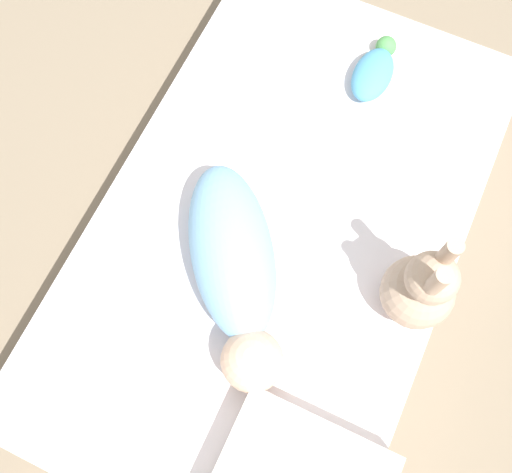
% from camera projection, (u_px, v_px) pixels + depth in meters
% --- Properties ---
extents(ground_plane, '(12.00, 12.00, 0.00)m').
position_uv_depth(ground_plane, '(276.00, 252.00, 1.54)').
color(ground_plane, '#7A6B56').
extents(bed_mattress, '(1.34, 0.79, 0.19)m').
position_uv_depth(bed_mattress, '(277.00, 240.00, 1.45)').
color(bed_mattress, white).
rests_on(bed_mattress, ground_plane).
extents(swaddled_baby, '(0.46, 0.39, 0.16)m').
position_uv_depth(swaddled_baby, '(235.00, 267.00, 1.25)').
color(swaddled_baby, '#7FB7E5').
rests_on(swaddled_baby, bed_mattress).
extents(bunny_plush, '(0.15, 0.15, 0.30)m').
position_uv_depth(bunny_plush, '(421.00, 288.00, 1.20)').
color(bunny_plush, tan).
rests_on(bunny_plush, bed_mattress).
extents(turtle_plush, '(0.20, 0.09, 0.06)m').
position_uv_depth(turtle_plush, '(374.00, 71.00, 1.46)').
color(turtle_plush, '#4C99C6').
rests_on(turtle_plush, bed_mattress).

